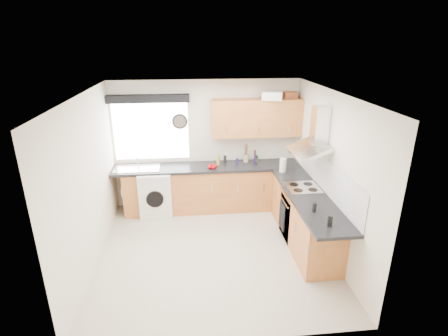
{
  "coord_description": "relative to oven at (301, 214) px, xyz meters",
  "views": [
    {
      "loc": [
        -0.32,
        -4.78,
        3.23
      ],
      "look_at": [
        0.25,
        0.85,
        1.1
      ],
      "focal_mm": 28.0,
      "sensor_mm": 36.0,
      "label": 1
    }
  ],
  "objects": [
    {
      "name": "jar_2",
      "position": [
        -0.57,
        1.19,
        0.58
      ],
      "size": [
        0.04,
        0.04,
        0.2
      ],
      "primitive_type": "cylinder",
      "color": "#181446",
      "rests_on": "worktop_back"
    },
    {
      "name": "washing_machine",
      "position": [
        -2.5,
        1.1,
        0.01
      ],
      "size": [
        0.6,
        0.58,
        0.88
      ],
      "primitive_type": "cube",
      "rotation": [
        0.0,
        0.0,
        -0.0
      ],
      "color": "silver",
      "rests_on": "ground_plane"
    },
    {
      "name": "jar_4",
      "position": [
        -0.56,
        1.33,
        0.61
      ],
      "size": [
        0.04,
        0.04,
        0.25
      ],
      "primitive_type": "cylinder",
      "color": "#4A1A1D",
      "rests_on": "worktop_back"
    },
    {
      "name": "extractor_hood",
      "position": [
        0.1,
        -0.0,
        1.34
      ],
      "size": [
        0.52,
        0.78,
        0.66
      ],
      "primitive_type": null,
      "color": "silver",
      "rests_on": "wall_right"
    },
    {
      "name": "wall_front",
      "position": [
        -1.5,
        -2.1,
        0.82
      ],
      "size": [
        3.6,
        0.02,
        2.5
      ],
      "primitive_type": "cube",
      "color": "silver",
      "rests_on": "ground_plane"
    },
    {
      "name": "wall_clock",
      "position": [
        -2.0,
        1.48,
        1.3
      ],
      "size": [
        0.3,
        0.04,
        0.3
      ],
      "primitive_type": "cylinder",
      "rotation": [
        1.57,
        0.0,
        0.0
      ],
      "color": "black",
      "rests_on": "wall_back"
    },
    {
      "name": "wall_back",
      "position": [
        -1.5,
        1.5,
        0.82
      ],
      "size": [
        3.6,
        0.02,
        2.5
      ],
      "primitive_type": "cube",
      "color": "silver",
      "rests_on": "ground_plane"
    },
    {
      "name": "wall_left",
      "position": [
        -3.3,
        -0.3,
        0.82
      ],
      "size": [
        0.02,
        3.6,
        2.5
      ],
      "primitive_type": "cube",
      "color": "silver",
      "rests_on": "ground_plane"
    },
    {
      "name": "ceiling",
      "position": [
        -1.5,
        -0.3,
        2.08
      ],
      "size": [
        3.6,
        3.6,
        0.02
      ],
      "primitive_type": "cube",
      "color": "white",
      "rests_on": "wall_back"
    },
    {
      "name": "bottle_0",
      "position": [
        -0.04,
        -1.23,
        0.56
      ],
      "size": [
        0.06,
        0.06,
        0.15
      ],
      "primitive_type": "cylinder",
      "color": "black",
      "rests_on": "worktop_right"
    },
    {
      "name": "jar_3",
      "position": [
        -0.93,
        1.22,
        0.55
      ],
      "size": [
        0.05,
        0.05,
        0.12
      ],
      "primitive_type": "cylinder",
      "color": "navy",
      "rests_on": "worktop_back"
    },
    {
      "name": "base_cab_back",
      "position": [
        -1.6,
        1.21,
        0.01
      ],
      "size": [
        3.0,
        0.58,
        0.86
      ],
      "primitive_type": "cube",
      "color": "#A9622E",
      "rests_on": "ground_plane"
    },
    {
      "name": "base_cab_right",
      "position": [
        0.01,
        -0.15,
        0.01
      ],
      "size": [
        0.58,
        2.1,
        0.86
      ],
      "primitive_type": "cube",
      "color": "#A9622E",
      "rests_on": "ground_plane"
    },
    {
      "name": "jar_6",
      "position": [
        -1.15,
        1.37,
        0.55
      ],
      "size": [
        0.06,
        0.06,
        0.13
      ],
      "primitive_type": "cylinder",
      "color": "black",
      "rests_on": "worktop_back"
    },
    {
      "name": "utensil_pot",
      "position": [
        -0.73,
        1.35,
        0.56
      ],
      "size": [
        0.13,
        0.13,
        0.15
      ],
      "primitive_type": "cylinder",
      "rotation": [
        0.0,
        0.0,
        0.2
      ],
      "color": "gray",
      "rests_on": "worktop_back"
    },
    {
      "name": "jar_5",
      "position": [
        -0.55,
        1.26,
        0.53
      ],
      "size": [
        0.06,
        0.06,
        0.09
      ],
      "primitive_type": "cylinder",
      "color": "olive",
      "rests_on": "worktop_back"
    },
    {
      "name": "worktop_right",
      "position": [
        0.0,
        -0.3,
        0.46
      ],
      "size": [
        0.62,
        2.42,
        0.05
      ],
      "primitive_type": "cube",
      "color": "black",
      "rests_on": "base_cab_right"
    },
    {
      "name": "window_blind",
      "position": [
        -2.55,
        1.4,
        1.76
      ],
      "size": [
        1.5,
        0.18,
        0.14
      ],
      "primitive_type": "cube",
      "color": "black",
      "rests_on": "wall_back"
    },
    {
      "name": "base_cab_corner",
      "position": [
        0.0,
        1.2,
        0.01
      ],
      "size": [
        0.6,
        0.6,
        0.86
      ],
      "primitive_type": "cube",
      "color": "#A9622E",
      "rests_on": "ground_plane"
    },
    {
      "name": "kitchen_roll",
      "position": [
        -0.15,
        0.75,
        0.61
      ],
      "size": [
        0.15,
        0.15,
        0.26
      ],
      "primitive_type": "cylinder",
      "rotation": [
        0.0,
        0.0,
        0.35
      ],
      "color": "silver",
      "rests_on": "worktop_right"
    },
    {
      "name": "sink",
      "position": [
        -2.83,
        1.2,
        0.52
      ],
      "size": [
        0.84,
        0.46,
        0.1
      ],
      "primitive_type": null,
      "color": "silver",
      "rests_on": "worktop_back"
    },
    {
      "name": "bottle_1",
      "position": [
        -0.11,
        -0.83,
        0.56
      ],
      "size": [
        0.06,
        0.06,
        0.14
      ],
      "primitive_type": "cylinder",
      "color": "black",
      "rests_on": "worktop_right"
    },
    {
      "name": "oven",
      "position": [
        0.0,
        0.0,
        0.0
      ],
      "size": [
        0.56,
        0.58,
        0.85
      ],
      "primitive_type": "cube",
      "color": "black",
      "rests_on": "ground_plane"
    },
    {
      "name": "window",
      "position": [
        -2.55,
        1.49,
        1.12
      ],
      "size": [
        1.4,
        0.02,
        1.1
      ],
      "primitive_type": "cube",
      "color": "silver",
      "rests_on": "wall_back"
    },
    {
      "name": "splashback",
      "position": [
        0.29,
        0.0,
        0.75
      ],
      "size": [
        0.01,
        3.0,
        0.54
      ],
      "primitive_type": "cube",
      "color": "white",
      "rests_on": "wall_right"
    },
    {
      "name": "casserole",
      "position": [
        -0.31,
        1.22,
        1.8
      ],
      "size": [
        0.4,
        0.32,
        0.15
      ],
      "primitive_type": "cube",
      "rotation": [
        0.0,
        0.0,
        -0.19
      ],
      "color": "silver",
      "rests_on": "upper_cabinets"
    },
    {
      "name": "jar_1",
      "position": [
        -0.5,
        1.36,
        0.54
      ],
      "size": [
        0.04,
        0.04,
        0.11
      ],
      "primitive_type": "cylinder",
      "color": "#1A491A",
      "rests_on": "worktop_back"
    },
    {
      "name": "hob_plate",
      "position": [
        0.0,
        0.0,
        0.49
      ],
      "size": [
        0.52,
        0.52,
        0.01
      ],
      "primitive_type": "cube",
      "color": "silver",
      "rests_on": "worktop_right"
    },
    {
      "name": "ground_plane",
      "position": [
        -1.5,
        -0.3,
        -0.42
      ],
      "size": [
        3.6,
        3.6,
        0.0
      ],
      "primitive_type": "plane",
      "color": "beige"
    },
    {
      "name": "jar_0",
      "position": [
        -1.29,
        1.24,
        0.58
      ],
      "size": [
        0.06,
        0.06,
        0.19
      ],
      "primitive_type": "cylinder",
      "color": "olive",
      "rests_on": "worktop_back"
    },
    {
      "name": "upper_cabinets",
      "position": [
        -0.55,
        1.32,
        1.38
      ],
      "size": [
        1.7,
        0.35,
        0.7
      ],
      "primitive_type": "cube",
      "color": "#A9622E",
      "rests_on": "wall_back"
    },
    {
      "name": "wall_right",
      "position": [
        0.3,
        -0.3,
        0.82
      ],
      "size": [
        0.02,
        3.6,
        2.5
      ],
      "primitive_type": "cube",
      "color": "silver",
      "rests_on": "ground_plane"
    },
    {
      "name": "tomato_cluster",
      "position": [
        -1.42,
        1.06,
        0.52
      ],
      "size": [
        0.17,
        0.17,
        0.07
      ],
      "primitive_type": null,
      "rotation": [
        0.0,
        0.0,
        -0.08
      ],
      "color": "#A60207",
      "rests_on": "worktop_back"
    },
    {
      "name": "storage_box",
      "position": [
        0.1,
        1.42,
        1.78
      ],
      "size": [
        0.24,
        0.2,
        0.11
      ],
      "primitive_type": "cube",
      "rotation": [
        0.0,
        0.0,
        0.02
      ],
      "color": "#AB512D",
      "rests_on": "upper_cabinets"
    },
    {
      "name": "worktop_back",
      "position": [
        -1.5,
        1.2,
        0.46
      ],
      "size": [
        3.6,
        0.62,
        0.05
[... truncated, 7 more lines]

